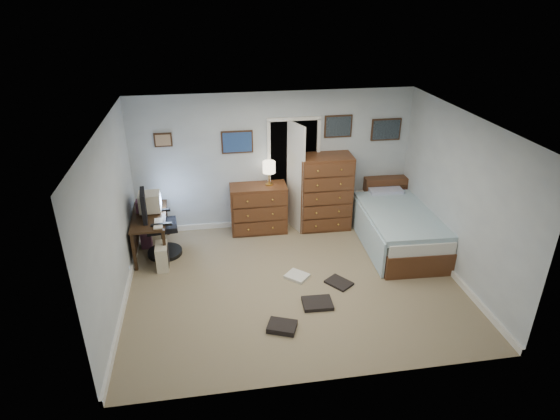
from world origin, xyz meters
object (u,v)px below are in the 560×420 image
object	(u,v)px
bed	(397,226)
office_chair	(158,231)
tall_dresser	(324,192)
computer_desk	(145,224)
low_dresser	(259,208)

from	to	relation	value
bed	office_chair	bearing A→B (deg)	178.56
tall_dresser	bed	xyz separation A→B (m)	(1.10, -0.86, -0.36)
computer_desk	office_chair	distance (m)	0.26
computer_desk	tall_dresser	size ratio (longest dim) A/B	0.86
bed	tall_dresser	bearing A→B (deg)	144.27
office_chair	bed	xyz separation A→B (m)	(4.05, -0.27, -0.12)
tall_dresser	bed	size ratio (longest dim) A/B	0.62
office_chair	low_dresser	world-z (taller)	office_chair
low_dresser	office_chair	bearing A→B (deg)	-159.32
office_chair	tall_dresser	bearing A→B (deg)	5.50
office_chair	tall_dresser	xyz separation A→B (m)	(2.95, 0.59, 0.24)
low_dresser	tall_dresser	bearing A→B (deg)	0.03
low_dresser	tall_dresser	world-z (taller)	tall_dresser
computer_desk	office_chair	size ratio (longest dim) A/B	1.02
computer_desk	tall_dresser	world-z (taller)	tall_dresser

